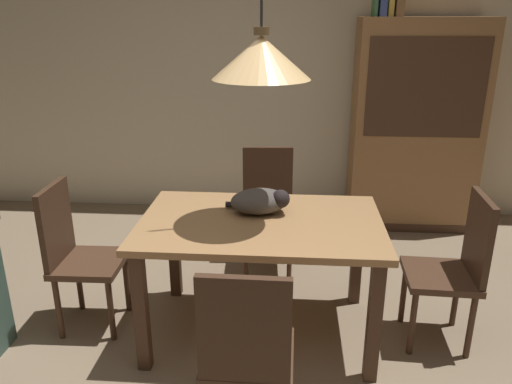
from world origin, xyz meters
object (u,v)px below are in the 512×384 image
chair_left_side (76,251)px  chair_far_back (268,204)px  chair_right_side (456,264)px  book_brown_thick (399,2)px  hutch_bookcase (415,131)px  pendant_lamp (261,57)px  book_yellow_short (390,5)px  dining_table (261,236)px  book_green_slim (375,0)px  book_blue_wide (382,1)px  cat_sleeping (261,201)px  chair_near_front (247,352)px

chair_left_side → chair_far_back: bearing=38.1°
chair_right_side → book_brown_thick: book_brown_thick is taller
hutch_bookcase → pendant_lamp: bearing=-124.8°
chair_left_side → hutch_bookcase: hutch_bookcase is taller
pendant_lamp → book_brown_thick: pendant_lamp is taller
book_yellow_short → book_brown_thick: bearing=0.0°
dining_table → pendant_lamp: 1.01m
dining_table → book_green_slim: book_green_slim is taller
book_yellow_short → chair_right_side: bearing=-84.1°
chair_right_side → chair_left_side: size_ratio=1.00×
book_blue_wide → cat_sleeping: bearing=-117.5°
cat_sleeping → book_green_slim: book_green_slim is taller
chair_near_front → cat_sleeping: 1.04m
dining_table → book_brown_thick: 2.45m
chair_right_side → book_yellow_short: size_ratio=4.65×
book_blue_wide → book_yellow_short: 0.07m
dining_table → hutch_bookcase: 2.21m
book_blue_wide → book_yellow_short: (0.06, 0.00, -0.03)m
chair_far_back → chair_right_side: (1.13, -0.88, 0.00)m
chair_far_back → book_yellow_short: bearing=44.4°
dining_table → chair_left_side: size_ratio=1.51×
chair_near_front → pendant_lamp: 1.45m
book_green_slim → cat_sleeping: bearing=-116.0°
chair_left_side → book_yellow_short: (2.07, 1.81, 1.43)m
hutch_bookcase → book_green_slim: 1.17m
chair_near_front → hutch_bookcase: bearing=64.9°
cat_sleeping → book_yellow_short: size_ratio=1.99×
cat_sleeping → book_yellow_short: bearing=60.8°
chair_near_front → book_green_slim: (0.82, 2.68, 1.47)m
chair_left_side → book_brown_thick: bearing=40.2°
dining_table → chair_left_side: 1.14m
chair_near_front → book_blue_wide: (0.88, 2.68, 1.46)m
chair_far_back → chair_near_front: bearing=-89.9°
chair_near_front → chair_right_side: size_ratio=1.00×
chair_far_back → hutch_bookcase: bearing=36.3°
chair_left_side → hutch_bookcase: size_ratio=0.50×
chair_right_side → book_green_slim: size_ratio=3.58×
pendant_lamp → book_green_slim: bearing=65.6°
dining_table → book_yellow_short: 2.41m
cat_sleeping → chair_near_front: bearing=-89.7°
cat_sleeping → pendant_lamp: size_ratio=0.31×
chair_right_side → book_green_slim: 2.35m
pendant_lamp → book_yellow_short: 2.06m
chair_near_front → hutch_bookcase: size_ratio=0.50×
chair_near_front → cat_sleeping: chair_near_front is taller
dining_table → chair_far_back: chair_far_back is taller
chair_near_front → book_brown_thick: bearing=69.4°
chair_near_front → book_brown_thick: book_brown_thick is taller
book_blue_wide → book_brown_thick: (0.13, 0.00, -0.01)m
book_yellow_short → book_green_slim: bearing=180.0°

